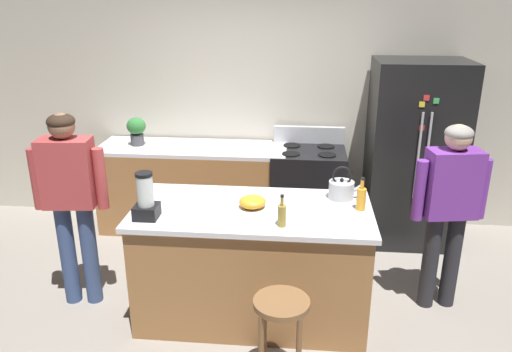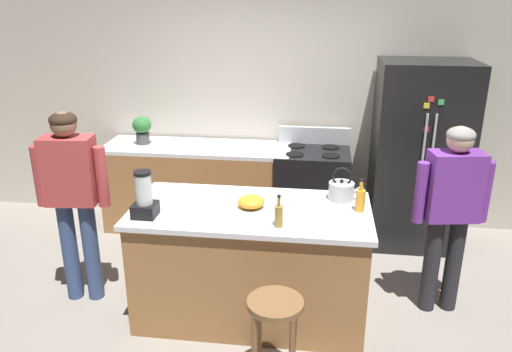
{
  "view_description": "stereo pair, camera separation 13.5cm",
  "coord_description": "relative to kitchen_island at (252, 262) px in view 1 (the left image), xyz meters",
  "views": [
    {
      "loc": [
        0.36,
        -3.46,
        2.47
      ],
      "look_at": [
        0.0,
        0.3,
        1.09
      ],
      "focal_mm": 35.17,
      "sensor_mm": 36.0,
      "label": 1
    },
    {
      "loc": [
        0.49,
        -3.44,
        2.47
      ],
      "look_at": [
        0.0,
        0.3,
        1.09
      ],
      "focal_mm": 35.17,
      "sensor_mm": 36.0,
      "label": 2
    }
  ],
  "objects": [
    {
      "name": "mixing_bowl",
      "position": [
        -0.0,
        0.01,
        0.51
      ],
      "size": [
        0.2,
        0.2,
        0.09
      ],
      "primitive_type": "ellipsoid",
      "color": "orange",
      "rests_on": "kitchen_island"
    },
    {
      "name": "ground_plane",
      "position": [
        0.0,
        0.0,
        -0.47
      ],
      "size": [
        14.0,
        14.0,
        0.0
      ],
      "primitive_type": "plane",
      "color": "gray"
    },
    {
      "name": "bottle_vinegar",
      "position": [
        0.24,
        -0.29,
        0.55
      ],
      "size": [
        0.06,
        0.06,
        0.24
      ],
      "color": "olive",
      "rests_on": "kitchen_island"
    },
    {
      "name": "blender_appliance",
      "position": [
        -0.74,
        -0.24,
        0.61
      ],
      "size": [
        0.17,
        0.17,
        0.35
      ],
      "color": "black",
      "rests_on": "kitchen_island"
    },
    {
      "name": "person_by_sink_right",
      "position": [
        1.52,
        0.28,
        0.47
      ],
      "size": [
        0.6,
        0.28,
        1.56
      ],
      "color": "#26262B",
      "rests_on": "ground_plane"
    },
    {
      "name": "person_by_island_left",
      "position": [
        -1.45,
        0.05,
        0.52
      ],
      "size": [
        0.6,
        0.26,
        1.63
      ],
      "color": "#384C7A",
      "rests_on": "ground_plane"
    },
    {
      "name": "refrigerator",
      "position": [
        1.49,
        1.5,
        0.47
      ],
      "size": [
        0.9,
        0.73,
        1.87
      ],
      "color": "black",
      "rests_on": "ground_plane"
    },
    {
      "name": "kitchen_island",
      "position": [
        0.0,
        0.0,
        0.0
      ],
      "size": [
        1.81,
        0.89,
        0.94
      ],
      "color": "#9E6B3D",
      "rests_on": "ground_plane"
    },
    {
      "name": "potted_plant",
      "position": [
        -1.39,
        1.55,
        0.64
      ],
      "size": [
        0.2,
        0.2,
        0.3
      ],
      "color": "#4C4C51",
      "rests_on": "back_counter_run"
    },
    {
      "name": "bar_stool",
      "position": [
        0.26,
        -0.78,
        0.04
      ],
      "size": [
        0.36,
        0.36,
        0.66
      ],
      "color": "brown",
      "rests_on": "ground_plane"
    },
    {
      "name": "stove_range",
      "position": [
        0.43,
        1.52,
        0.01
      ],
      "size": [
        0.76,
        0.65,
        1.12
      ],
      "color": "black",
      "rests_on": "ground_plane"
    },
    {
      "name": "tea_kettle",
      "position": [
        0.68,
        0.26,
        0.55
      ],
      "size": [
        0.28,
        0.2,
        0.27
      ],
      "color": "#B7BABF",
      "rests_on": "kitchen_island"
    },
    {
      "name": "bottle_soda",
      "position": [
        0.81,
        0.05,
        0.56
      ],
      "size": [
        0.07,
        0.07,
        0.26
      ],
      "color": "orange",
      "rests_on": "kitchen_island"
    },
    {
      "name": "back_counter_run",
      "position": [
        -0.8,
        1.55,
        -0.0
      ],
      "size": [
        2.0,
        0.64,
        0.94
      ],
      "color": "#9E6B3D",
      "rests_on": "ground_plane"
    },
    {
      "name": "back_wall",
      "position": [
        0.0,
        1.95,
        0.88
      ],
      "size": [
        8.0,
        0.1,
        2.7
      ],
      "primitive_type": "cube",
      "color": "beige",
      "rests_on": "ground_plane"
    }
  ]
}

